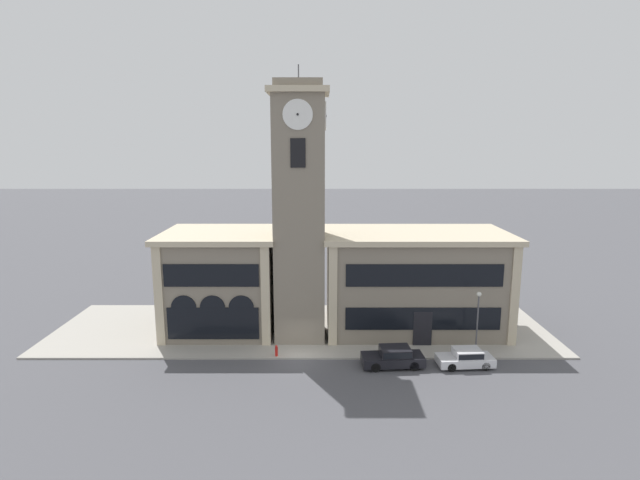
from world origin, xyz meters
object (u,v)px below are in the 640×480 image
street_lamp (477,313)px  fire_hydrant (276,351)px  parked_car_near (393,356)px  parked_car_mid (465,357)px

street_lamp → fire_hydrant: (-15.47, -0.36, -2.95)m
parked_car_near → fire_hydrant: parked_car_near is taller
street_lamp → fire_hydrant: bearing=-178.7°
parked_car_near → street_lamp: (6.67, 1.87, 2.74)m
street_lamp → parked_car_mid: bearing=-124.9°
street_lamp → fire_hydrant: size_ratio=5.78×
parked_car_mid → street_lamp: (1.30, 1.87, 2.82)m
parked_car_near → parked_car_mid: bearing=176.0°
parked_car_near → fire_hydrant: bearing=-13.7°
parked_car_near → fire_hydrant: size_ratio=5.37×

